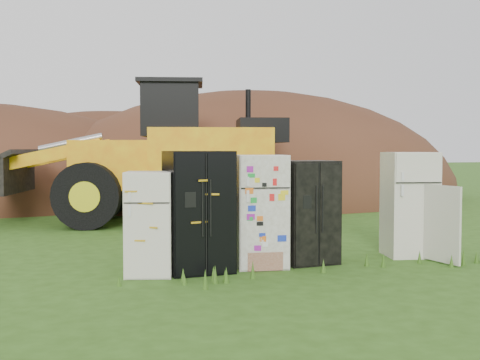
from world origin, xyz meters
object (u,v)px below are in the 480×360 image
at_px(fridge_leftmost, 149,224).
at_px(fridge_dark_mid, 308,212).
at_px(fridge_open_door, 410,204).
at_px(wheel_loader, 135,152).
at_px(fridge_sticker, 260,211).
at_px(fridge_black_side, 199,212).

bearing_deg(fridge_leftmost, fridge_dark_mid, 18.73).
bearing_deg(fridge_open_door, wheel_loader, 134.42).
relative_size(fridge_sticker, fridge_dark_mid, 1.06).
height_order(fridge_dark_mid, wheel_loader, wheel_loader).
height_order(fridge_sticker, fridge_open_door, fridge_open_door).
bearing_deg(fridge_leftmost, fridge_sticker, 18.81).
distance_m(fridge_sticker, fridge_dark_mid, 0.88).
relative_size(fridge_leftmost, fridge_open_door, 0.85).
distance_m(fridge_leftmost, fridge_sticker, 1.86).
xyz_separation_m(fridge_black_side, fridge_sticker, (1.07, 0.04, -0.03)).
xyz_separation_m(fridge_leftmost, fridge_black_side, (0.78, -0.02, 0.16)).
relative_size(fridge_leftmost, fridge_dark_mid, 0.91).
height_order(fridge_black_side, fridge_sticker, fridge_black_side).
bearing_deg(fridge_black_side, fridge_leftmost, 178.74).
xyz_separation_m(fridge_black_side, fridge_open_door, (4.00, 0.01, -0.01)).
bearing_deg(fridge_open_door, fridge_dark_mid, -165.74).
bearing_deg(fridge_open_door, fridge_black_side, -164.60).
distance_m(fridge_sticker, wheel_loader, 6.74).
distance_m(fridge_dark_mid, wheel_loader, 6.91).
height_order(fridge_black_side, fridge_open_door, fridge_black_side).
bearing_deg(fridge_dark_mid, fridge_black_side, -179.76).
bearing_deg(fridge_sticker, fridge_black_side, -166.97).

